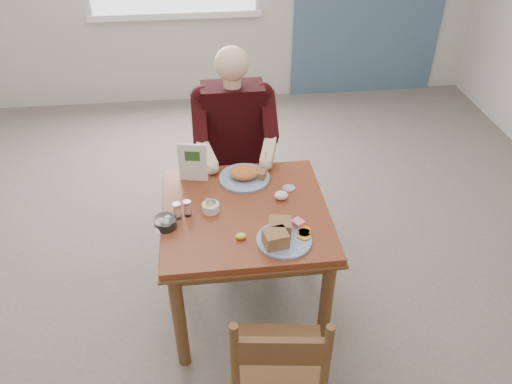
{
  "coord_description": "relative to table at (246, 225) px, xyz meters",
  "views": [
    {
      "loc": [
        -0.19,
        -2.13,
        2.43
      ],
      "look_at": [
        0.06,
        0.0,
        0.86
      ],
      "focal_mm": 35.0,
      "sensor_mm": 36.0,
      "label": 1
    }
  ],
  "objects": [
    {
      "name": "napkin",
      "position": [
        0.21,
        0.07,
        0.14
      ],
      "size": [
        0.09,
        0.08,
        0.05
      ],
      "primitive_type": "ellipsoid",
      "rotation": [
        0.0,
        0.0,
        0.27
      ],
      "color": "white",
      "rests_on": "table"
    },
    {
      "name": "caddy",
      "position": [
        -0.19,
        0.01,
        0.14
      ],
      "size": [
        0.12,
        0.12,
        0.07
      ],
      "color": "white",
      "rests_on": "table"
    },
    {
      "name": "menu",
      "position": [
        -0.27,
        0.32,
        0.24
      ],
      "size": [
        0.16,
        0.04,
        0.24
      ],
      "color": "white",
      "rests_on": "table"
    },
    {
      "name": "table",
      "position": [
        0.0,
        0.0,
        0.0
      ],
      "size": [
        0.92,
        0.92,
        0.75
      ],
      "color": "maroon",
      "rests_on": "ground"
    },
    {
      "name": "metal_dish",
      "position": [
        0.27,
        0.16,
        0.12
      ],
      "size": [
        0.09,
        0.09,
        0.01
      ],
      "primitive_type": "cylinder",
      "rotation": [
        0.0,
        0.0,
        -0.19
      ],
      "color": "silver",
      "rests_on": "table"
    },
    {
      "name": "chair_near",
      "position": [
        0.06,
        -0.83,
        -0.16
      ],
      "size": [
        0.47,
        0.47,
        0.95
      ],
      "color": "brown",
      "rests_on": "ground"
    },
    {
      "name": "floor",
      "position": [
        0.0,
        0.0,
        -0.64
      ],
      "size": [
        6.0,
        6.0,
        0.0
      ],
      "primitive_type": "plane",
      "color": "#5E544C",
      "rests_on": "ground"
    },
    {
      "name": "far_plate",
      "position": [
        0.03,
        0.29,
        0.14
      ],
      "size": [
        0.39,
        0.39,
        0.08
      ],
      "color": "white",
      "rests_on": "table"
    },
    {
      "name": "near_plate",
      "position": [
        0.16,
        -0.27,
        0.15
      ],
      "size": [
        0.3,
        0.3,
        0.09
      ],
      "color": "white",
      "rests_on": "table"
    },
    {
      "name": "shakers",
      "position": [
        -0.34,
        -0.02,
        0.16
      ],
      "size": [
        0.1,
        0.07,
        0.09
      ],
      "color": "white",
      "rests_on": "table"
    },
    {
      "name": "creamer",
      "position": [
        -0.43,
        -0.1,
        0.14
      ],
      "size": [
        0.15,
        0.15,
        0.05
      ],
      "color": "white",
      "rests_on": "table"
    },
    {
      "name": "diner",
      "position": [
        0.0,
        0.71,
        0.17
      ],
      "size": [
        0.53,
        0.56,
        1.39
      ],
      "color": "#9D9375",
      "rests_on": "chair_far"
    },
    {
      "name": "chair_far",
      "position": [
        0.0,
        0.8,
        -0.16
      ],
      "size": [
        0.42,
        0.42,
        0.95
      ],
      "color": "brown",
      "rests_on": "ground"
    },
    {
      "name": "lemon_wedge",
      "position": [
        -0.05,
        -0.24,
        0.13
      ],
      "size": [
        0.06,
        0.05,
        0.03
      ],
      "primitive_type": "ellipsoid",
      "rotation": [
        0.0,
        0.0,
        0.1
      ],
      "color": "yellow",
      "rests_on": "table"
    }
  ]
}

